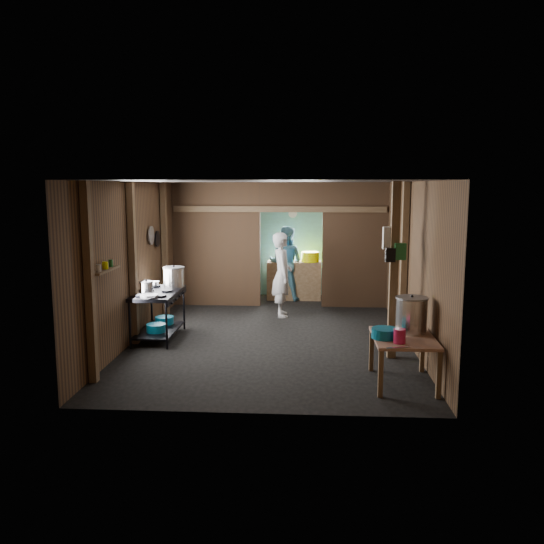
# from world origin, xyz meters

# --- Properties ---
(floor) EXTENTS (4.50, 7.00, 0.00)m
(floor) POSITION_xyz_m (0.00, 0.00, 0.00)
(floor) COLOR black
(floor) RESTS_ON ground
(ceiling) EXTENTS (4.50, 7.00, 0.00)m
(ceiling) POSITION_xyz_m (0.00, 0.00, 2.60)
(ceiling) COLOR #413E3A
(ceiling) RESTS_ON ground
(wall_back) EXTENTS (4.50, 0.00, 2.60)m
(wall_back) POSITION_xyz_m (0.00, 3.50, 1.30)
(wall_back) COLOR brown
(wall_back) RESTS_ON ground
(wall_front) EXTENTS (4.50, 0.00, 2.60)m
(wall_front) POSITION_xyz_m (0.00, -3.50, 1.30)
(wall_front) COLOR brown
(wall_front) RESTS_ON ground
(wall_left) EXTENTS (0.00, 7.00, 2.60)m
(wall_left) POSITION_xyz_m (-2.25, 0.00, 1.30)
(wall_left) COLOR brown
(wall_left) RESTS_ON ground
(wall_right) EXTENTS (0.00, 7.00, 2.60)m
(wall_right) POSITION_xyz_m (2.25, 0.00, 1.30)
(wall_right) COLOR brown
(wall_right) RESTS_ON ground
(partition_left) EXTENTS (1.85, 0.10, 2.60)m
(partition_left) POSITION_xyz_m (-1.32, 2.20, 1.30)
(partition_left) COLOR #482D19
(partition_left) RESTS_ON floor
(partition_right) EXTENTS (1.35, 0.10, 2.60)m
(partition_right) POSITION_xyz_m (1.57, 2.20, 1.30)
(partition_right) COLOR #482D19
(partition_right) RESTS_ON floor
(partition_header) EXTENTS (1.30, 0.10, 0.60)m
(partition_header) POSITION_xyz_m (0.25, 2.20, 2.30)
(partition_header) COLOR #482D19
(partition_header) RESTS_ON wall_back
(turquoise_panel) EXTENTS (4.40, 0.06, 2.50)m
(turquoise_panel) POSITION_xyz_m (0.00, 3.44, 1.25)
(turquoise_panel) COLOR #64B2AE
(turquoise_panel) RESTS_ON wall_back
(back_counter) EXTENTS (1.20, 0.50, 0.85)m
(back_counter) POSITION_xyz_m (0.30, 2.95, 0.42)
(back_counter) COLOR #83684C
(back_counter) RESTS_ON floor
(wall_clock) EXTENTS (0.20, 0.03, 0.20)m
(wall_clock) POSITION_xyz_m (0.25, 3.40, 1.90)
(wall_clock) COLOR silver
(wall_clock) RESTS_ON wall_back
(post_left_a) EXTENTS (0.10, 0.12, 2.60)m
(post_left_a) POSITION_xyz_m (-2.18, -2.60, 1.30)
(post_left_a) COLOR #83684C
(post_left_a) RESTS_ON floor
(post_left_b) EXTENTS (0.10, 0.12, 2.60)m
(post_left_b) POSITION_xyz_m (-2.18, -0.80, 1.30)
(post_left_b) COLOR #83684C
(post_left_b) RESTS_ON floor
(post_left_c) EXTENTS (0.10, 0.12, 2.60)m
(post_left_c) POSITION_xyz_m (-2.18, 1.20, 1.30)
(post_left_c) COLOR #83684C
(post_left_c) RESTS_ON floor
(post_right) EXTENTS (0.10, 0.12, 2.60)m
(post_right) POSITION_xyz_m (2.18, -0.20, 1.30)
(post_right) COLOR #83684C
(post_right) RESTS_ON floor
(post_free) EXTENTS (0.12, 0.12, 2.60)m
(post_free) POSITION_xyz_m (1.85, -1.30, 1.30)
(post_free) COLOR #83684C
(post_free) RESTS_ON floor
(cross_beam) EXTENTS (4.40, 0.12, 0.12)m
(cross_beam) POSITION_xyz_m (0.00, 2.15, 2.05)
(cross_beam) COLOR #83684C
(cross_beam) RESTS_ON wall_left
(pan_lid_big) EXTENTS (0.03, 0.34, 0.34)m
(pan_lid_big) POSITION_xyz_m (-2.21, 0.40, 1.65)
(pan_lid_big) COLOR gray
(pan_lid_big) RESTS_ON wall_left
(pan_lid_small) EXTENTS (0.03, 0.30, 0.30)m
(pan_lid_small) POSITION_xyz_m (-2.21, 0.80, 1.55)
(pan_lid_small) COLOR black
(pan_lid_small) RESTS_ON wall_left
(wall_shelf) EXTENTS (0.14, 0.80, 0.03)m
(wall_shelf) POSITION_xyz_m (-2.15, -2.10, 1.40)
(wall_shelf) COLOR #83684C
(wall_shelf) RESTS_ON wall_left
(jar_white) EXTENTS (0.07, 0.07, 0.10)m
(jar_white) POSITION_xyz_m (-2.15, -2.35, 1.47)
(jar_white) COLOR silver
(jar_white) RESTS_ON wall_shelf
(jar_yellow) EXTENTS (0.08, 0.08, 0.10)m
(jar_yellow) POSITION_xyz_m (-2.15, -2.10, 1.47)
(jar_yellow) COLOR #E2EC00
(jar_yellow) RESTS_ON wall_shelf
(jar_green) EXTENTS (0.06, 0.06, 0.10)m
(jar_green) POSITION_xyz_m (-2.15, -1.88, 1.47)
(jar_green) COLOR #1E672E
(jar_green) RESTS_ON wall_shelf
(bag_white) EXTENTS (0.22, 0.15, 0.32)m
(bag_white) POSITION_xyz_m (1.80, -1.22, 1.78)
(bag_white) COLOR silver
(bag_white) RESTS_ON post_free
(bag_green) EXTENTS (0.16, 0.12, 0.24)m
(bag_green) POSITION_xyz_m (1.92, -1.36, 1.60)
(bag_green) COLOR #1E672E
(bag_green) RESTS_ON post_free
(bag_black) EXTENTS (0.14, 0.10, 0.20)m
(bag_black) POSITION_xyz_m (1.78, -1.38, 1.55)
(bag_black) COLOR black
(bag_black) RESTS_ON post_free
(gas_range) EXTENTS (0.70, 1.35, 0.80)m
(gas_range) POSITION_xyz_m (-1.88, -0.49, 0.40)
(gas_range) COLOR black
(gas_range) RESTS_ON floor
(prep_table) EXTENTS (0.77, 1.06, 0.62)m
(prep_table) POSITION_xyz_m (1.83, -2.42, 0.31)
(prep_table) COLOR tan
(prep_table) RESTS_ON floor
(stove_pot_large) EXTENTS (0.44, 0.44, 0.37)m
(stove_pot_large) POSITION_xyz_m (-1.71, -0.04, 0.96)
(stove_pot_large) COLOR silver
(stove_pot_large) RESTS_ON gas_range
(stove_pot_med) EXTENTS (0.23, 0.23, 0.20)m
(stove_pot_med) POSITION_xyz_m (-2.05, -0.56, 0.88)
(stove_pot_med) COLOR silver
(stove_pot_med) RESTS_ON gas_range
(stove_saucepan) EXTENTS (0.16, 0.16, 0.09)m
(stove_saucepan) POSITION_xyz_m (-2.05, -0.01, 0.84)
(stove_saucepan) COLOR silver
(stove_saucepan) RESTS_ON gas_range
(frying_pan) EXTENTS (0.45, 0.58, 0.07)m
(frying_pan) POSITION_xyz_m (-1.88, -0.99, 0.82)
(frying_pan) COLOR gray
(frying_pan) RESTS_ON gas_range
(blue_tub_front) EXTENTS (0.32, 0.32, 0.13)m
(blue_tub_front) POSITION_xyz_m (-1.88, -0.65, 0.22)
(blue_tub_front) COLOR #0C6A8D
(blue_tub_front) RESTS_ON gas_range
(blue_tub_back) EXTENTS (0.32, 0.32, 0.13)m
(blue_tub_back) POSITION_xyz_m (-1.88, -0.12, 0.22)
(blue_tub_back) COLOR #0C6A8D
(blue_tub_back) RESTS_ON gas_range
(stock_pot) EXTENTS (0.45, 0.45, 0.49)m
(stock_pot) POSITION_xyz_m (1.96, -2.19, 0.85)
(stock_pot) COLOR silver
(stock_pot) RESTS_ON prep_table
(wash_basin) EXTENTS (0.41, 0.41, 0.13)m
(wash_basin) POSITION_xyz_m (1.58, -2.50, 0.69)
(wash_basin) COLOR #0C6A8D
(wash_basin) RESTS_ON prep_table
(pink_bucket) EXTENTS (0.18, 0.18, 0.18)m
(pink_bucket) POSITION_xyz_m (1.73, -2.72, 0.71)
(pink_bucket) COLOR #BD1A49
(pink_bucket) RESTS_ON prep_table
(knife) EXTENTS (0.30, 0.12, 0.01)m
(knife) POSITION_xyz_m (1.68, -2.93, 0.63)
(knife) COLOR silver
(knife) RESTS_ON prep_table
(yellow_tub) EXTENTS (0.40, 0.40, 0.22)m
(yellow_tub) POSITION_xyz_m (0.66, 2.95, 0.96)
(yellow_tub) COLOR #E2EC00
(yellow_tub) RESTS_ON back_counter
(cook) EXTENTS (0.47, 0.65, 1.64)m
(cook) POSITION_xyz_m (0.10, 1.27, 0.82)
(cook) COLOR silver
(cook) RESTS_ON floor
(worker_back) EXTENTS (0.93, 0.81, 1.64)m
(worker_back) POSITION_xyz_m (0.11, 2.89, 0.82)
(worker_back) COLOR teal
(worker_back) RESTS_ON floor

